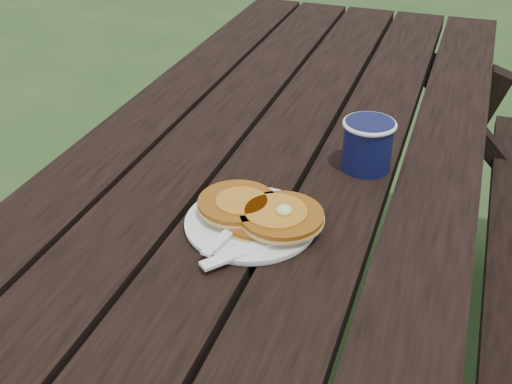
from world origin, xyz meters
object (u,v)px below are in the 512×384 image
(plate, at_px, (251,224))
(coffee_cup, at_px, (368,142))
(pancake_stack, at_px, (260,212))
(picnic_table, at_px, (284,279))

(plate, height_order, coffee_cup, coffee_cup)
(coffee_cup, bearing_deg, pancake_stack, -117.41)
(picnic_table, xyz_separation_m, plate, (0.04, -0.34, 0.39))
(pancake_stack, bearing_deg, plate, -146.09)
(coffee_cup, bearing_deg, plate, -118.96)
(picnic_table, xyz_separation_m, coffee_cup, (0.17, -0.10, 0.43))
(plate, xyz_separation_m, pancake_stack, (0.01, 0.01, 0.02))
(picnic_table, distance_m, plate, 0.52)
(pancake_stack, xyz_separation_m, coffee_cup, (0.12, 0.23, 0.03))
(plate, distance_m, pancake_stack, 0.03)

